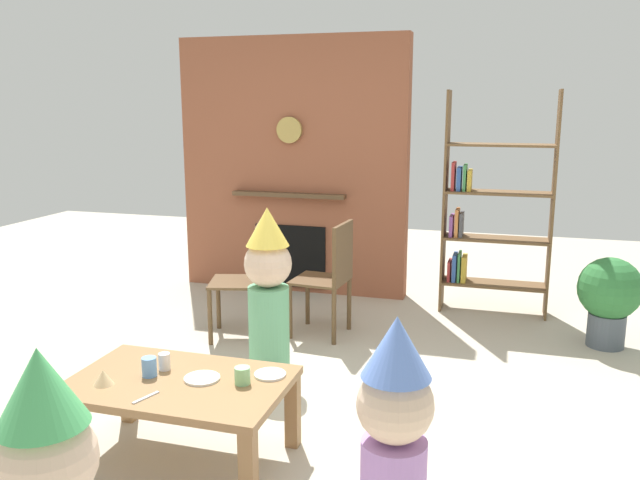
% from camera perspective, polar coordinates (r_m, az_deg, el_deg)
% --- Properties ---
extents(ground_plane, '(12.00, 12.00, 0.00)m').
position_cam_1_polar(ground_plane, '(3.85, -3.97, -15.60)').
color(ground_plane, '#BCB29E').
extents(brick_fireplace_feature, '(2.20, 0.28, 2.40)m').
position_cam_1_polar(brick_fireplace_feature, '(6.15, -2.42, 6.43)').
color(brick_fireplace_feature, '#935138').
rests_on(brick_fireplace_feature, ground_plane).
extents(bookshelf, '(0.90, 0.28, 1.90)m').
position_cam_1_polar(bookshelf, '(5.67, 14.62, 2.27)').
color(bookshelf, brown).
rests_on(bookshelf, ground_plane).
extents(coffee_table, '(1.08, 0.69, 0.44)m').
position_cam_1_polar(coffee_table, '(3.37, -12.41, -13.05)').
color(coffee_table, olive).
rests_on(coffee_table, ground_plane).
extents(paper_cup_near_left, '(0.06, 0.06, 0.09)m').
position_cam_1_polar(paper_cup_near_left, '(3.46, -13.63, -10.42)').
color(paper_cup_near_left, silver).
rests_on(paper_cup_near_left, coffee_table).
extents(paper_cup_near_right, '(0.08, 0.08, 0.09)m').
position_cam_1_polar(paper_cup_near_right, '(3.23, -6.90, -11.84)').
color(paper_cup_near_right, '#8CD18C').
rests_on(paper_cup_near_right, coffee_table).
extents(paper_cup_center, '(0.07, 0.07, 0.10)m').
position_cam_1_polar(paper_cup_center, '(3.40, -14.90, -10.81)').
color(paper_cup_center, '#669EE0').
rests_on(paper_cup_center, coffee_table).
extents(paper_plate_front, '(0.18, 0.18, 0.01)m').
position_cam_1_polar(paper_plate_front, '(3.32, -10.41, -11.96)').
color(paper_plate_front, white).
rests_on(paper_plate_front, coffee_table).
extents(paper_plate_rear, '(0.16, 0.16, 0.01)m').
position_cam_1_polar(paper_plate_rear, '(3.32, -4.45, -11.79)').
color(paper_plate_rear, white).
rests_on(paper_plate_rear, coffee_table).
extents(birthday_cake_slice, '(0.10, 0.10, 0.08)m').
position_cam_1_polar(birthday_cake_slice, '(3.37, -18.66, -11.46)').
color(birthday_cake_slice, '#EAC68C').
rests_on(birthday_cake_slice, coffee_table).
extents(table_fork, '(0.06, 0.15, 0.01)m').
position_cam_1_polar(table_fork, '(3.19, -15.19, -13.32)').
color(table_fork, silver).
rests_on(table_fork, coffee_table).
extents(child_in_pink, '(0.29, 0.29, 1.04)m').
position_cam_1_polar(child_in_pink, '(2.51, 6.59, -17.39)').
color(child_in_pink, '#B27FCC').
rests_on(child_in_pink, ground_plane).
extents(child_by_the_chairs, '(0.31, 0.31, 1.13)m').
position_cam_1_polar(child_by_the_chairs, '(4.24, -4.60, -4.25)').
color(child_by_the_chairs, '#66B27F').
rests_on(child_by_the_chairs, ground_plane).
extents(dining_chair_left, '(0.49, 0.49, 0.90)m').
position_cam_1_polar(dining_chair_left, '(4.97, -6.37, -2.94)').
color(dining_chair_left, brown).
rests_on(dining_chair_left, ground_plane).
extents(dining_chair_middle, '(0.43, 0.43, 0.90)m').
position_cam_1_polar(dining_chair_middle, '(4.96, 1.01, -2.88)').
color(dining_chair_middle, brown).
rests_on(dining_chair_middle, ground_plane).
extents(potted_plant_tall, '(0.46, 0.46, 0.68)m').
position_cam_1_polar(potted_plant_tall, '(5.23, 24.26, -4.47)').
color(potted_plant_tall, '#4C5660').
rests_on(potted_plant_tall, ground_plane).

